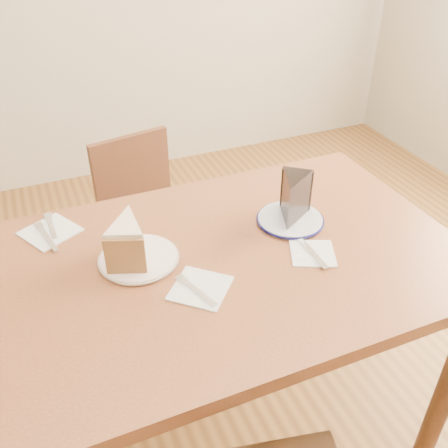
{
  "coord_description": "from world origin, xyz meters",
  "views": [
    {
      "loc": [
        -0.43,
        -0.95,
        1.56
      ],
      "look_at": [
        -0.0,
        0.07,
        0.8
      ],
      "focal_mm": 40.0,
      "sensor_mm": 36.0,
      "label": 1
    }
  ],
  "objects_px": {
    "carrot_cake": "(128,239)",
    "chocolate_cake": "(293,201)",
    "table": "(234,282)",
    "chair_far": "(150,224)",
    "plate_navy": "(290,220)",
    "plate_cream": "(139,259)"
  },
  "relations": [
    {
      "from": "plate_cream",
      "to": "chocolate_cake",
      "type": "distance_m",
      "value": 0.45
    },
    {
      "from": "plate_navy",
      "to": "chair_far",
      "type": "bearing_deg",
      "value": 114.06
    },
    {
      "from": "table",
      "to": "plate_cream",
      "type": "height_order",
      "value": "plate_cream"
    },
    {
      "from": "table",
      "to": "carrot_cake",
      "type": "bearing_deg",
      "value": 161.23
    },
    {
      "from": "carrot_cake",
      "to": "chocolate_cake",
      "type": "distance_m",
      "value": 0.47
    },
    {
      "from": "carrot_cake",
      "to": "chocolate_cake",
      "type": "bearing_deg",
      "value": 18.21
    },
    {
      "from": "plate_navy",
      "to": "carrot_cake",
      "type": "bearing_deg",
      "value": 178.71
    },
    {
      "from": "table",
      "to": "chocolate_cake",
      "type": "height_order",
      "value": "chocolate_cake"
    },
    {
      "from": "chair_far",
      "to": "plate_cream",
      "type": "relative_size",
      "value": 3.84
    },
    {
      "from": "table",
      "to": "chair_far",
      "type": "distance_m",
      "value": 0.73
    },
    {
      "from": "chair_far",
      "to": "plate_navy",
      "type": "bearing_deg",
      "value": 102.6
    },
    {
      "from": "plate_cream",
      "to": "carrot_cake",
      "type": "relative_size",
      "value": 1.5
    },
    {
      "from": "plate_cream",
      "to": "carrot_cake",
      "type": "xyz_separation_m",
      "value": [
        -0.02,
        0.02,
        0.06
      ]
    },
    {
      "from": "chair_far",
      "to": "carrot_cake",
      "type": "xyz_separation_m",
      "value": [
        -0.19,
        -0.6,
        0.39
      ]
    },
    {
      "from": "plate_navy",
      "to": "carrot_cake",
      "type": "xyz_separation_m",
      "value": [
        -0.47,
        0.01,
        0.06
      ]
    },
    {
      "from": "carrot_cake",
      "to": "chocolate_cake",
      "type": "xyz_separation_m",
      "value": [
        0.46,
        -0.02,
        0.01
      ]
    },
    {
      "from": "plate_cream",
      "to": "table",
      "type": "bearing_deg",
      "value": -16.4
    },
    {
      "from": "chair_far",
      "to": "table",
      "type": "bearing_deg",
      "value": 83.9
    },
    {
      "from": "plate_cream",
      "to": "plate_navy",
      "type": "bearing_deg",
      "value": 0.79
    },
    {
      "from": "plate_navy",
      "to": "table",
      "type": "bearing_deg",
      "value": -159.74
    },
    {
      "from": "table",
      "to": "plate_navy",
      "type": "relative_size",
      "value": 6.47
    },
    {
      "from": "plate_cream",
      "to": "chair_far",
      "type": "bearing_deg",
      "value": 74.13
    }
  ]
}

